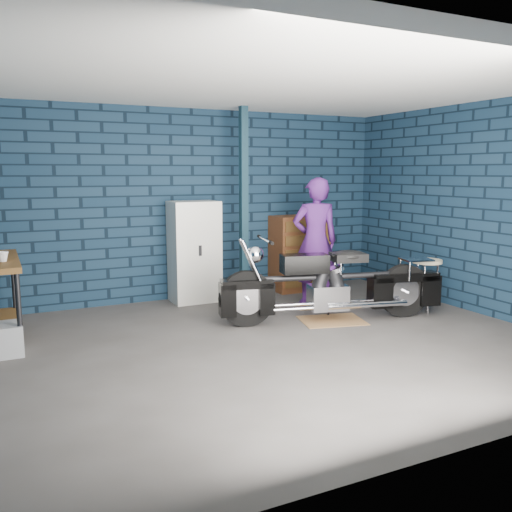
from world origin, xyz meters
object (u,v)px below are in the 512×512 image
at_px(motorcycle, 333,279).
at_px(person, 315,241).
at_px(tool_chest, 300,253).
at_px(locker, 195,252).
at_px(shop_stool, 426,285).

bearing_deg(motorcycle, person, 85.39).
relative_size(person, tool_chest, 1.51).
relative_size(locker, shop_stool, 2.05).
relative_size(locker, tool_chest, 1.23).
bearing_deg(motorcycle, shop_stool, 7.64).
height_order(person, tool_chest, person).
distance_m(person, locker, 1.69).
xyz_separation_m(motorcycle, shop_stool, (1.37, -0.14, -0.18)).
bearing_deg(person, shop_stool, 153.29).
xyz_separation_m(locker, tool_chest, (1.73, 0.00, -0.13)).
bearing_deg(locker, motorcycle, -55.83).
height_order(person, shop_stool, person).
bearing_deg(locker, tool_chest, 0.00).
relative_size(tool_chest, shop_stool, 1.67).
bearing_deg(locker, shop_stool, -36.34).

